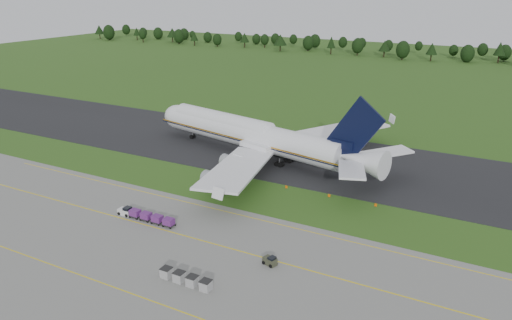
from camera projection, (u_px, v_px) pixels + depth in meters
The scene contains 10 objects.
ground at pixel (254, 195), 106.14m from camera, with size 600.00×600.00×0.00m, color #2A4F17.
apron at pixel (151, 271), 77.92m from camera, with size 300.00×52.00×0.06m, color slate.
taxiway at pixel (306, 157), 129.37m from camera, with size 300.00×40.00×0.08m, color black.
apron_markings at pixel (178, 251), 83.73m from camera, with size 300.00×30.20×0.01m.
tree_line at pixel (429, 50), 287.16m from camera, with size 523.67×23.32×11.76m.
aircraft at pixel (253, 135), 128.19m from camera, with size 71.93×68.22×20.11m.
baggage_train at pixel (145, 216), 94.47m from camera, with size 13.00×1.66×1.60m.
utility_cart at pixel (270, 261), 79.58m from camera, with size 2.45×1.84×1.20m.
uld_row at pixel (186, 279), 74.51m from camera, with size 8.80×1.60×1.58m.
edge_markers at pixel (307, 191), 107.23m from camera, with size 30.31×0.30×0.60m.
Camera 1 is at (46.50, -85.71, 42.59)m, focal length 35.00 mm.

